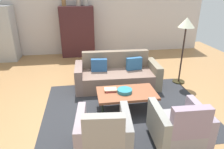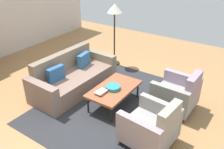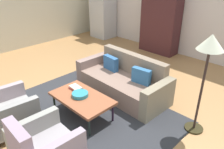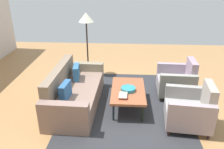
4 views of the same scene
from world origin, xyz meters
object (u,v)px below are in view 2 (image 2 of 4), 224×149
(coffee_table, at_px, (114,89))
(fruit_bowl, at_px, (113,87))
(armchair_right, at_px, (178,95))
(armchair_left, at_px, (153,128))
(book_stack, at_px, (101,92))
(floor_lamp, at_px, (115,14))
(couch, at_px, (72,78))

(coffee_table, xyz_separation_m, fruit_bowl, (-0.04, 0.00, 0.07))
(coffee_table, bearing_deg, armchair_right, -62.87)
(coffee_table, distance_m, armchair_left, 1.31)
(fruit_bowl, bearing_deg, coffee_table, 0.00)
(book_stack, height_order, floor_lamp, floor_lamp)
(armchair_left, relative_size, fruit_bowl, 2.90)
(armchair_left, bearing_deg, coffee_table, 68.18)
(fruit_bowl, bearing_deg, floor_lamp, 32.66)
(couch, height_order, book_stack, couch)
(floor_lamp, bearing_deg, coffee_table, -146.68)
(armchair_right, relative_size, floor_lamp, 0.51)
(armchair_left, bearing_deg, armchair_right, 5.65)
(couch, height_order, fruit_bowl, couch)
(couch, xyz_separation_m, coffee_table, (-0.00, -1.19, 0.09))
(coffee_table, bearing_deg, book_stack, 162.17)
(armchair_right, bearing_deg, couch, 106.28)
(fruit_bowl, relative_size, floor_lamp, 0.18)
(floor_lamp, bearing_deg, fruit_bowl, -147.34)
(couch, bearing_deg, floor_lamp, 179.69)
(book_stack, bearing_deg, armchair_left, -102.71)
(armchair_right, xyz_separation_m, book_stack, (-0.92, 1.27, 0.10))
(coffee_table, xyz_separation_m, book_stack, (-0.32, 0.10, 0.06))
(couch, relative_size, coffee_table, 1.77)
(couch, height_order, coffee_table, couch)
(coffee_table, height_order, fruit_bowl, fruit_bowl)
(armchair_right, distance_m, fruit_bowl, 1.34)
(armchair_right, relative_size, fruit_bowl, 2.90)
(couch, relative_size, fruit_bowl, 7.02)
(armchair_left, bearing_deg, fruit_bowl, 69.89)
(couch, distance_m, coffee_table, 1.19)
(book_stack, xyz_separation_m, floor_lamp, (2.03, 1.02, 1.00))
(coffee_table, height_order, armchair_right, armchair_right)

